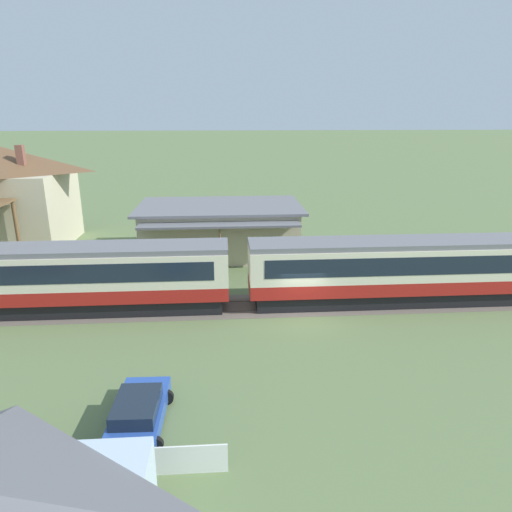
% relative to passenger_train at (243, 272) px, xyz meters
% --- Properties ---
extents(ground_plane, '(600.00, 600.00, 0.00)m').
position_rel_passenger_train_xyz_m(ground_plane, '(3.31, -1.76, -2.18)').
color(ground_plane, '#607547').
extents(passenger_train, '(82.78, 2.86, 3.93)m').
position_rel_passenger_train_xyz_m(passenger_train, '(0.00, 0.00, 0.00)').
color(passenger_train, '#AD1E19').
rests_on(passenger_train, ground_plane).
extents(railway_track, '(137.23, 3.60, 0.04)m').
position_rel_passenger_train_xyz_m(railway_track, '(-4.54, 0.00, -2.18)').
color(railway_track, '#665B51').
rests_on(railway_track, ground_plane).
extents(station_building, '(13.06, 9.30, 4.04)m').
position_rel_passenger_train_xyz_m(station_building, '(-1.38, 11.04, -0.14)').
color(station_building, beige).
rests_on(station_building, ground_plane).
extents(parked_car_blue_2, '(2.28, 4.44, 1.25)m').
position_rel_passenger_train_xyz_m(parked_car_blue_2, '(-4.33, -10.83, -1.59)').
color(parked_car_blue_2, '#284CA8').
rests_on(parked_car_blue_2, ground_plane).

